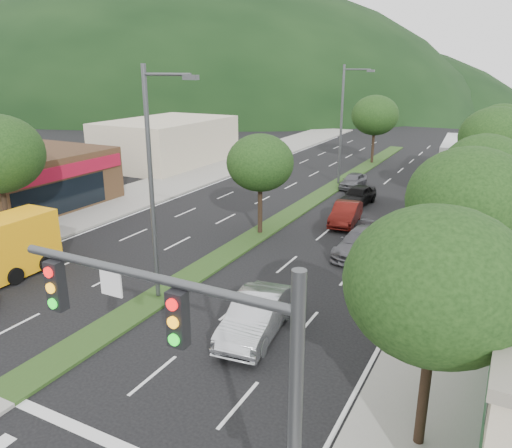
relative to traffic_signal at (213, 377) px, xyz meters
The scene contains 24 objects.
sidewalk_right 27.15m from the traffic_signal, 82.55° to the left, with size 5.00×90.00×0.15m, color gray.
sidewalk_left 34.79m from the traffic_signal, 129.70° to the left, with size 6.00×90.00×0.15m, color gray.
median 31.23m from the traffic_signal, 107.00° to the left, with size 1.60×56.00×0.12m, color #243E16.
traffic_signal is the anchor object (origin of this frame).
shop_left 32.19m from the traffic_signal, 148.97° to the left, with size 10.15×12.00×4.00m.
bldg_left_far 45.32m from the traffic_signal, 128.26° to the left, with size 9.00×14.00×4.60m, color beige.
hill_far 142.79m from the traffic_signal, 128.60° to the left, with size 176.00×132.00×82.00m, color black.
tree_r_a 6.29m from the traffic_signal, 61.80° to the left, with size 4.60×4.60×6.63m.
tree_r_b 13.87m from the traffic_signal, 77.63° to the left, with size 4.80×4.80×6.94m.
tree_r_c 21.74m from the traffic_signal, 82.15° to the left, with size 4.40×4.40×6.48m.
tree_r_d 31.68m from the traffic_signal, 84.62° to the left, with size 5.00×5.00×7.17m.
tree_r_e 41.65m from the traffic_signal, 85.91° to the left, with size 4.60×4.60×6.71m.
tree_med_near 21.53m from the traffic_signal, 114.80° to the left, with size 4.00×4.00×6.02m.
tree_med_far 46.43m from the traffic_signal, 101.22° to the left, with size 4.80×4.80×6.94m.
streetlight_near 13.03m from the traffic_signal, 132.77° to the left, with size 2.60×0.25×10.00m.
streetlight_mid 35.66m from the traffic_signal, 104.33° to the left, with size 2.60×0.25×10.00m.
sedan_silver 10.25m from the traffic_signal, 112.84° to the left, with size 1.70×4.86×1.60m, color #B0B3B8.
car_queue_a 29.72m from the traffic_signal, 101.07° to the left, with size 1.70×4.21×1.44m, color black.
car_queue_b 19.48m from the traffic_signal, 97.59° to the left, with size 1.98×4.86×1.41m, color #515156.
car_queue_c 24.74m from the traffic_signal, 101.77° to the left, with size 1.51×4.33×1.43m, color #50110D.
car_queue_d 39.11m from the traffic_signal, 90.33° to the left, with size 2.26×4.90×1.36m, color black.
car_queue_e 34.97m from the traffic_signal, 102.52° to the left, with size 1.50×3.74×1.27m, color #535358.
box_truck 19.02m from the traffic_signal, 155.21° to the left, with size 2.42×6.05×2.97m.
motorhome 40.09m from the traffic_signal, 90.04° to the left, with size 3.66×9.98×3.76m.
Camera 1 is at (13.22, -7.94, 9.94)m, focal length 35.00 mm.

